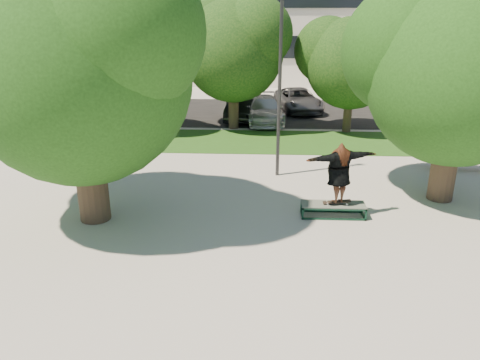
# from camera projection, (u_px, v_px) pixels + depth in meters

# --- Properties ---
(ground) EXTENTS (120.00, 120.00, 0.00)m
(ground) POSITION_uv_depth(u_px,v_px,m) (243.00, 238.00, 12.06)
(ground) COLOR #9C978F
(ground) RESTS_ON ground
(grass_strip) EXTENTS (30.00, 4.00, 0.02)m
(grass_strip) POSITION_uv_depth(u_px,v_px,m) (275.00, 142.00, 20.93)
(grass_strip) COLOR #234714
(grass_strip) RESTS_ON ground
(asphalt_strip) EXTENTS (40.00, 8.00, 0.01)m
(asphalt_strip) POSITION_uv_depth(u_px,v_px,m) (255.00, 112.00, 27.08)
(asphalt_strip) COLOR black
(asphalt_strip) RESTS_ON ground
(tree_left) EXTENTS (6.96, 5.95, 7.12)m
(tree_left) POSITION_uv_depth(u_px,v_px,m) (75.00, 57.00, 11.78)
(tree_left) COLOR #38281E
(tree_left) RESTS_ON ground
(tree_right) EXTENTS (6.24, 5.33, 6.51)m
(tree_right) POSITION_uv_depth(u_px,v_px,m) (456.00, 64.00, 13.28)
(tree_right) COLOR #38281E
(tree_right) RESTS_ON ground
(bg_tree_left) EXTENTS (5.28, 4.51, 5.77)m
(bg_tree_left) POSITION_uv_depth(u_px,v_px,m) (111.00, 52.00, 21.49)
(bg_tree_left) COLOR #38281E
(bg_tree_left) RESTS_ON ground
(bg_tree_mid) EXTENTS (5.76, 4.92, 6.24)m
(bg_tree_mid) POSITION_uv_depth(u_px,v_px,m) (232.00, 45.00, 22.08)
(bg_tree_mid) COLOR #38281E
(bg_tree_mid) RESTS_ON ground
(bg_tree_right) EXTENTS (5.04, 4.31, 5.43)m
(bg_tree_right) POSITION_uv_depth(u_px,v_px,m) (350.00, 58.00, 21.52)
(bg_tree_right) COLOR #38281E
(bg_tree_right) RESTS_ON ground
(lamppost) EXTENTS (0.25, 0.15, 6.11)m
(lamppost) POSITION_uv_depth(u_px,v_px,m) (280.00, 86.00, 15.63)
(lamppost) COLOR #2D2D30
(lamppost) RESTS_ON ground
(grind_box) EXTENTS (1.80, 0.60, 0.38)m
(grind_box) POSITION_uv_depth(u_px,v_px,m) (333.00, 210.00, 13.31)
(grind_box) COLOR #113425
(grind_box) RESTS_ON ground
(skater_rig) EXTENTS (2.18, 1.27, 1.80)m
(skater_rig) POSITION_uv_depth(u_px,v_px,m) (339.00, 173.00, 12.92)
(skater_rig) COLOR white
(skater_rig) RESTS_ON grind_box
(bench) EXTENTS (3.23, 0.79, 0.49)m
(bench) POSITION_uv_depth(u_px,v_px,m) (470.00, 159.00, 17.09)
(bench) COLOR brown
(bench) RESTS_ON ground
(car_silver_a) EXTENTS (2.16, 4.26, 1.39)m
(car_silver_a) POSITION_uv_depth(u_px,v_px,m) (112.00, 106.00, 25.25)
(car_silver_a) COLOR #A4A4A9
(car_silver_a) RESTS_ON asphalt_strip
(car_dark) EXTENTS (1.60, 3.93, 1.27)m
(car_dark) POSITION_uv_depth(u_px,v_px,m) (240.00, 107.00, 25.09)
(car_dark) COLOR black
(car_dark) RESTS_ON asphalt_strip
(car_grey) EXTENTS (2.97, 4.93, 1.28)m
(car_grey) POSITION_uv_depth(u_px,v_px,m) (298.00, 100.00, 27.21)
(car_grey) COLOR #56575B
(car_grey) RESTS_ON asphalt_strip
(car_silver_b) EXTENTS (2.24, 4.64, 1.30)m
(car_silver_b) POSITION_uv_depth(u_px,v_px,m) (264.00, 109.00, 24.49)
(car_silver_b) COLOR silver
(car_silver_b) RESTS_ON asphalt_strip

